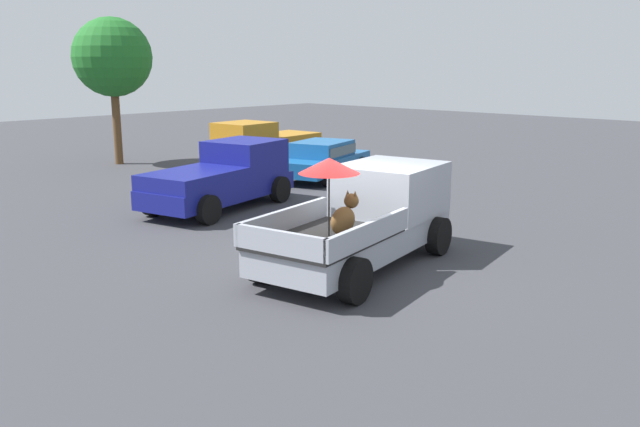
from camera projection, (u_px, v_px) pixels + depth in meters
name	position (u px, v px, depth m)	size (l,w,h in m)	color
ground_plane	(356.00, 267.00, 13.02)	(80.00, 80.00, 0.00)	#38383D
pickup_truck_main	(368.00, 216.00, 13.17)	(5.29, 2.93, 2.32)	black
pickup_truck_red	(263.00, 144.00, 25.65)	(4.92, 2.44, 1.80)	black
pickup_truck_far	(224.00, 177.00, 18.30)	(5.07, 2.95, 1.80)	black
parked_sedan_near	(323.00, 158.00, 22.94)	(4.62, 2.86, 1.33)	black
tree_by_lot	(112.00, 58.00, 25.62)	(3.08, 3.08, 5.76)	brown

